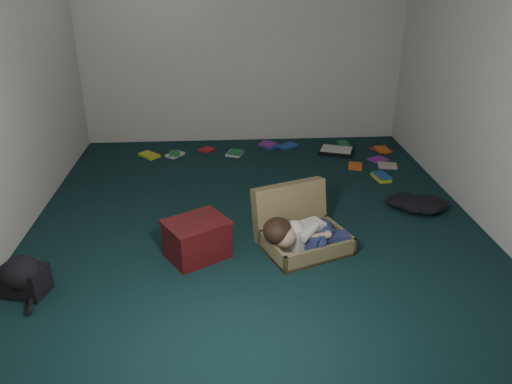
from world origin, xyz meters
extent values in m
plane|color=#0E2829|center=(0.00, 0.00, 0.00)|extent=(4.50, 4.50, 0.00)
plane|color=white|center=(0.00, 2.25, 1.30)|extent=(4.50, 0.00, 4.50)
plane|color=white|center=(0.00, -2.25, 1.30)|extent=(4.50, 0.00, 4.50)
plane|color=white|center=(2.00, 0.00, 1.30)|extent=(0.00, 4.50, 4.50)
cube|color=olive|center=(0.39, -0.56, 0.07)|extent=(0.77, 0.67, 0.15)
cube|color=beige|center=(0.39, -0.56, 0.04)|extent=(0.70, 0.59, 0.02)
cube|color=olive|center=(0.28, -0.28, 0.23)|extent=(0.68, 0.42, 0.48)
cube|color=silver|center=(0.37, -0.59, 0.16)|extent=(0.32, 0.27, 0.20)
sphere|color=tan|center=(0.19, -0.69, 0.22)|extent=(0.18, 0.18, 0.18)
ellipsoid|color=black|center=(0.14, -0.65, 0.25)|extent=(0.23, 0.25, 0.20)
ellipsoid|color=navy|center=(0.50, -0.53, 0.16)|extent=(0.21, 0.25, 0.20)
cube|color=navy|center=(0.47, -0.65, 0.15)|extent=(0.26, 0.25, 0.13)
cube|color=navy|center=(0.60, -0.61, 0.13)|extent=(0.23, 0.12, 0.10)
sphere|color=white|center=(0.67, -0.55, 0.11)|extent=(0.10, 0.10, 0.10)
sphere|color=white|center=(0.70, -0.61, 0.10)|extent=(0.09, 0.09, 0.09)
cylinder|color=tan|center=(0.46, -0.68, 0.20)|extent=(0.18, 0.11, 0.06)
cube|color=#4D0F12|center=(-0.50, -0.59, 0.15)|extent=(0.56, 0.53, 0.30)
cube|color=#4D0F12|center=(-0.50, -0.59, 0.31)|extent=(0.59, 0.55, 0.02)
cube|color=black|center=(1.11, 1.66, 0.03)|extent=(0.48, 0.42, 0.05)
cube|color=white|center=(1.11, 1.66, 0.05)|extent=(0.43, 0.37, 0.01)
cube|color=yellow|center=(-1.17, 1.70, 0.01)|extent=(0.21, 0.16, 0.02)
cube|color=red|center=(-0.48, 1.87, 0.01)|extent=(0.26, 0.25, 0.02)
cube|color=white|center=(-0.13, 1.71, 0.01)|extent=(0.21, 0.24, 0.02)
cube|color=#1D4E9E|center=(0.55, 1.93, 0.01)|extent=(0.22, 0.25, 0.02)
cube|color=orange|center=(1.10, 1.67, 0.01)|extent=(0.26, 0.24, 0.02)
cube|color=#217C3D|center=(1.27, 1.95, 0.01)|extent=(0.22, 0.17, 0.02)
cube|color=purple|center=(1.57, 1.40, 0.01)|extent=(0.26, 0.26, 0.02)
cube|color=beige|center=(1.61, 1.18, 0.01)|extent=(0.19, 0.24, 0.02)
cube|color=yellow|center=(1.43, 0.84, 0.01)|extent=(0.23, 0.26, 0.02)
cube|color=red|center=(1.70, 1.72, 0.01)|extent=(0.26, 0.24, 0.02)
cube|color=white|center=(-0.86, 1.71, 0.01)|extent=(0.23, 0.19, 0.02)
cube|color=#1D4E9E|center=(0.32, 1.95, 0.01)|extent=(0.26, 0.26, 0.02)
cube|color=orange|center=(1.24, 1.21, 0.01)|extent=(0.18, 0.22, 0.02)
camera|label=1|loc=(-0.27, -4.02, 2.16)|focal=35.00mm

